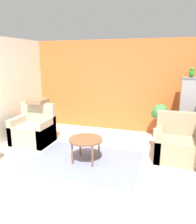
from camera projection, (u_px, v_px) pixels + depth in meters
The scene contains 11 objects.
ground_plane at pixel (69, 187), 3.41m from camera, with size 20.00×20.00×0.00m, color beige.
wall_back_accent at pixel (115, 86), 5.97m from camera, with size 4.68×0.06×2.45m.
wall_left at pixel (6, 90), 5.20m from camera, with size 0.06×3.05×2.45m.
area_rug at pixel (86, 161), 4.27m from camera, with size 2.07×1.49×0.01m.
coffee_table at pixel (86, 141), 4.17m from camera, with size 0.65×0.65×0.47m.
armchair_left at pixel (33, 130), 5.17m from camera, with size 0.87×0.72×0.91m.
armchair_right at pixel (178, 145), 4.30m from camera, with size 0.87×0.72×0.91m.
birdcage at pixel (188, 112), 5.10m from camera, with size 0.53×0.53×1.55m.
parrot at pixel (192, 73), 4.88m from camera, with size 0.11×0.19×0.23m.
potted_plant at pixel (160, 116), 5.38m from camera, with size 0.42×0.38×0.88m.
throw_pillow at pixel (38, 101), 5.24m from camera, with size 0.42×0.42×0.10m.
Camera 1 is at (1.34, -2.75, 1.96)m, focal length 35.00 mm.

